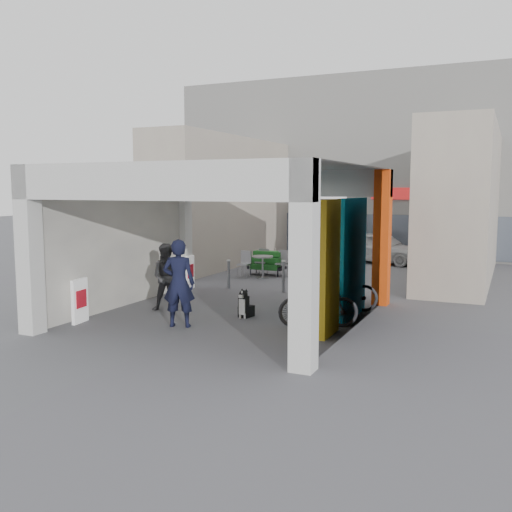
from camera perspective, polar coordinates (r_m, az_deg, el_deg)
The scene contains 21 objects.
ground at distance 14.41m, azimuth -1.19°, elevation -5.32°, with size 90.00×90.00×0.00m, color #545459.
arcade_canopy at distance 13.13m, azimuth -0.63°, elevation 3.65°, with size 6.40×6.45×6.40m.
far_building at distance 27.40m, azimuth 11.67°, elevation 8.67°, with size 18.00×4.08×8.00m.
plaza_bldg_left at distance 22.82m, azimuth -3.28°, elevation 5.46°, with size 2.00×9.00×5.00m, color #B1A793.
plaza_bldg_right at distance 20.27m, azimuth 19.96°, elevation 4.91°, with size 2.00×9.00×5.00m, color #B1A793.
bollard_left at distance 17.22m, azimuth -2.76°, elevation -1.87°, with size 0.09×0.09×0.86m, color gray.
bollard_center at distance 16.63m, azimuth 2.77°, elevation -2.07°, with size 0.09×0.09×0.92m, color gray.
bollard_right at distance 16.03m, azimuth 7.66°, elevation -2.36°, with size 0.09×0.09×0.98m, color gray.
advert_board_near at distance 13.47m, azimuth -17.20°, elevation -4.28°, with size 0.16×0.56×1.00m.
advert_board_far at distance 17.26m, azimuth -6.68°, elevation -1.64°, with size 0.14×0.55×1.00m.
cafe_set at distance 19.61m, azimuth 0.69°, elevation -1.13°, with size 1.50×1.21×0.91m.
produce_stand at distance 19.96m, azimuth 1.09°, elevation -0.98°, with size 1.25×0.68×0.82m.
crate_stack at distance 21.99m, azimuth 8.71°, elevation -0.46°, with size 0.55×0.50×0.56m.
border_collie at distance 13.43m, azimuth -1.13°, elevation -5.00°, with size 0.26×0.51×0.70m.
man_with_dog at distance 12.54m, azimuth -7.73°, elevation -2.71°, with size 0.70×0.46×1.93m, color black.
man_back_turned at distance 14.22m, azimuth -8.81°, elevation -2.13°, with size 0.81×0.63×1.68m, color #363638.
man_elderly at distance 14.61m, azimuth 8.46°, elevation -2.02°, with size 0.78×0.51×1.61m, color #6389C0.
man_crates at distance 21.97m, azimuth 5.69°, elevation 1.27°, with size 1.08×0.45×1.85m, color black.
bicycle_front at distance 14.33m, azimuth 8.19°, elevation -3.36°, with size 0.68×1.96×1.03m, color black.
bicycle_rear at distance 12.49m, azimuth 6.26°, elevation -4.79°, with size 0.49×1.74×1.05m, color black.
white_van at distance 23.65m, azimuth 12.26°, elevation 0.84°, with size 1.50×3.74×1.27m, color silver.
Camera 1 is at (6.08, -12.71, 3.02)m, focal length 40.00 mm.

